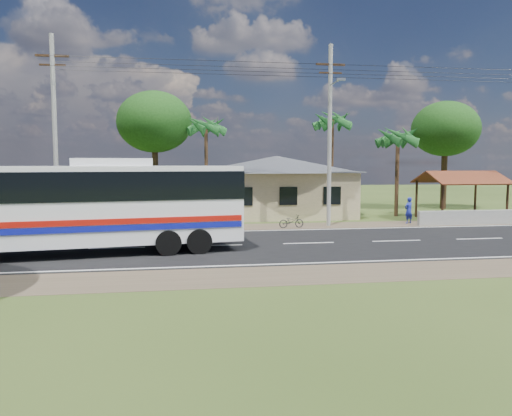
{
  "coord_description": "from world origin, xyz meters",
  "views": [
    {
      "loc": [
        -6.21,
        -23.15,
        3.9
      ],
      "look_at": [
        -2.42,
        1.0,
        1.67
      ],
      "focal_mm": 35.0,
      "sensor_mm": 36.0,
      "label": 1
    }
  ],
  "objects_px": {
    "coach_bus": "(86,200)",
    "person": "(409,210)",
    "motorcycle": "(291,221)",
    "waiting_shed": "(461,180)"
  },
  "relations": [
    {
      "from": "waiting_shed",
      "to": "coach_bus",
      "type": "relative_size",
      "value": 0.39
    },
    {
      "from": "waiting_shed",
      "to": "person",
      "type": "height_order",
      "value": "waiting_shed"
    },
    {
      "from": "coach_bus",
      "to": "motorcycle",
      "type": "relative_size",
      "value": 8.86
    },
    {
      "from": "motorcycle",
      "to": "person",
      "type": "distance_m",
      "value": 8.01
    },
    {
      "from": "coach_bus",
      "to": "motorcycle",
      "type": "xyz_separation_m",
      "value": [
        10.51,
        7.11,
        -1.94
      ]
    },
    {
      "from": "coach_bus",
      "to": "person",
      "type": "bearing_deg",
      "value": 16.15
    },
    {
      "from": "person",
      "to": "motorcycle",
      "type": "bearing_deg",
      "value": -14.2
    },
    {
      "from": "waiting_shed",
      "to": "coach_bus",
      "type": "xyz_separation_m",
      "value": [
        -23.04,
        -9.83,
        -0.4
      ]
    },
    {
      "from": "coach_bus",
      "to": "person",
      "type": "relative_size",
      "value": 7.91
    },
    {
      "from": "waiting_shed",
      "to": "coach_bus",
      "type": "height_order",
      "value": "coach_bus"
    }
  ]
}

